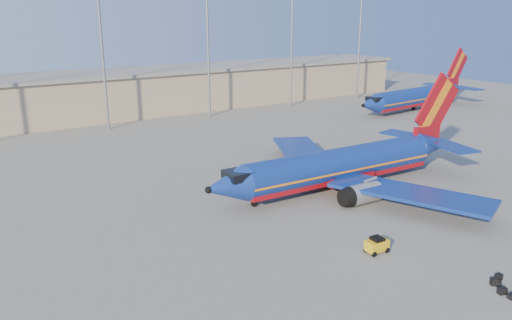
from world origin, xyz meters
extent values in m
plane|color=slate|center=(0.00, 0.00, 0.00)|extent=(220.00, 220.00, 0.00)
cube|color=gray|center=(10.00, 58.00, 4.00)|extent=(120.00, 15.00, 8.00)
cube|color=slate|center=(10.00, 58.00, 8.20)|extent=(122.00, 16.00, 0.60)
cylinder|color=gray|center=(-5.00, 46.00, 14.00)|extent=(0.44, 0.44, 28.00)
cylinder|color=gray|center=(15.00, 46.00, 14.00)|extent=(0.44, 0.44, 28.00)
cylinder|color=gray|center=(35.00, 46.00, 14.00)|extent=(0.44, 0.44, 28.00)
cylinder|color=gray|center=(55.00, 46.00, 14.00)|extent=(0.44, 0.44, 28.00)
cylinder|color=navy|center=(6.41, 1.09, 2.76)|extent=(24.74, 5.12, 3.79)
cube|color=maroon|center=(6.41, 1.09, 1.79)|extent=(24.70, 4.40, 1.33)
cube|color=orange|center=(6.41, 1.09, 2.51)|extent=(24.74, 5.16, 0.23)
cone|color=navy|center=(-8.01, 1.88, 2.76)|extent=(4.50, 4.02, 3.79)
cube|color=black|center=(-6.68, 1.81, 3.74)|extent=(2.60, 2.79, 0.82)
cone|color=navy|center=(21.33, 0.28, 3.12)|extent=(5.52, 4.07, 3.79)
cube|color=maroon|center=(20.51, 0.33, 4.50)|extent=(4.32, 0.80, 2.25)
cube|color=maroon|center=(21.95, 0.25, 8.09)|extent=(7.52, 0.74, 8.17)
cube|color=orange|center=(21.74, 0.26, 8.09)|extent=(5.02, 0.70, 6.41)
cube|color=navy|center=(21.11, 3.78, 3.69)|extent=(4.05, 6.95, 0.23)
cube|color=navy|center=(20.73, -3.17, 3.69)|extent=(4.67, 7.13, 0.23)
cube|color=navy|center=(8.43, 10.01, 1.84)|extent=(11.79, 16.46, 0.36)
cube|color=navy|center=(7.45, -7.98, 1.84)|extent=(10.44, 16.65, 0.36)
cube|color=maroon|center=(6.92, 1.07, 1.38)|extent=(6.35, 4.32, 1.02)
cylinder|color=gray|center=(5.47, 6.48, 1.18)|extent=(3.80, 2.35, 2.15)
cylinder|color=gray|center=(4.89, -4.15, 1.18)|extent=(3.80, 2.35, 2.15)
cylinder|color=gray|center=(-4.84, 1.71, 0.56)|extent=(0.26, 0.26, 1.13)
cylinder|color=black|center=(-4.84, 1.71, 0.33)|extent=(0.67, 0.29, 0.66)
cylinder|color=black|center=(8.09, 3.67, 0.43)|extent=(0.89, 0.61, 0.86)
cylinder|color=black|center=(7.80, -1.65, 0.43)|extent=(0.89, 0.61, 0.86)
cylinder|color=navy|center=(53.22, 27.94, 2.76)|extent=(24.77, 5.68, 3.79)
cube|color=maroon|center=(53.22, 27.94, 1.79)|extent=(24.72, 4.97, 1.33)
cube|color=orange|center=(53.22, 27.94, 2.51)|extent=(24.78, 5.73, 0.23)
cone|color=navy|center=(38.84, 26.82, 2.76)|extent=(4.58, 4.11, 3.79)
cube|color=black|center=(40.16, 26.92, 3.73)|extent=(2.65, 2.84, 0.82)
cone|color=navy|center=(68.11, 29.10, 3.12)|extent=(5.60, 4.19, 3.79)
cube|color=maroon|center=(67.29, 29.04, 4.50)|extent=(4.33, 0.90, 2.25)
cube|color=maroon|center=(68.72, 29.15, 8.08)|extent=(7.51, 0.91, 8.16)
cube|color=orange|center=(68.52, 29.13, 8.08)|extent=(5.01, 0.82, 6.40)
cube|color=navy|center=(67.43, 32.54, 3.68)|extent=(4.80, 7.15, 0.23)
cube|color=navy|center=(67.97, 25.60, 3.68)|extent=(3.90, 6.89, 0.23)
cylinder|color=black|center=(53.22, 27.94, 0.46)|extent=(0.77, 0.77, 0.92)
cube|color=gold|center=(-2.30, -12.56, 0.67)|extent=(1.95, 1.21, 0.89)
cube|color=black|center=(-2.30, -12.56, 1.21)|extent=(0.97, 1.05, 0.31)
cylinder|color=black|center=(-2.98, -12.01, 0.23)|extent=(0.48, 0.20, 0.46)
cylinder|color=black|center=(-3.05, -12.99, 0.23)|extent=(0.48, 0.20, 0.46)
cylinder|color=black|center=(-1.55, -12.12, 0.23)|extent=(0.48, 0.20, 0.46)
cylinder|color=black|center=(-1.63, -13.10, 0.23)|extent=(0.48, 0.20, 0.46)
cube|color=black|center=(0.12, -22.03, 0.24)|extent=(0.71, 0.59, 0.48)
cube|color=black|center=(0.09, -22.74, 0.18)|extent=(0.59, 0.46, 0.37)
cube|color=black|center=(0.77, -21.02, 0.27)|extent=(0.60, 0.58, 0.54)
cube|color=black|center=(1.02, -21.23, 0.18)|extent=(0.68, 0.64, 0.35)
cube|color=black|center=(1.78, -20.79, 0.23)|extent=(0.54, 0.43, 0.47)
camera|label=1|loc=(-31.82, -37.81, 18.85)|focal=35.00mm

